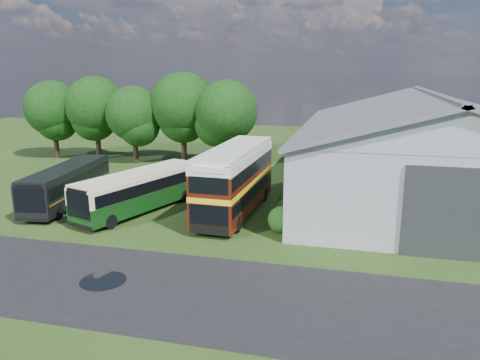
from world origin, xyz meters
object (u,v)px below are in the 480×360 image
(bus_green_single, at_px, (139,191))
(bus_maroon_double, at_px, (235,180))
(bus_dark_single, at_px, (68,184))
(storage_shed, at_px, (427,146))

(bus_green_single, xyz_separation_m, bus_maroon_double, (6.64, 1.32, 0.82))
(bus_green_single, distance_m, bus_dark_single, 6.06)
(bus_maroon_double, xyz_separation_m, bus_dark_single, (-12.68, -0.83, -0.84))
(storage_shed, distance_m, bus_dark_single, 27.12)
(storage_shed, xyz_separation_m, bus_green_single, (-19.79, -8.32, -2.64))
(bus_green_single, bearing_deg, bus_dark_single, -166.34)
(storage_shed, xyz_separation_m, bus_maroon_double, (-13.15, -7.00, -1.82))
(bus_green_single, relative_size, bus_dark_single, 1.01)
(bus_maroon_double, bearing_deg, bus_green_single, -167.06)
(bus_maroon_double, bearing_deg, storage_shed, 29.71)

